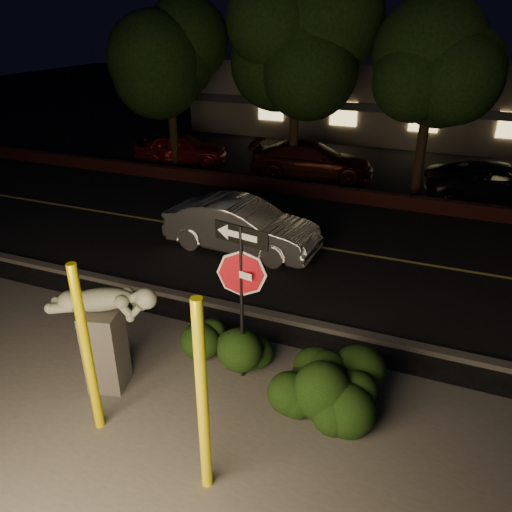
% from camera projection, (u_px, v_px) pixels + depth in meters
% --- Properties ---
extents(ground, '(90.00, 90.00, 0.00)m').
position_uv_depth(ground, '(332.00, 212.00, 17.46)').
color(ground, black).
rests_on(ground, ground).
extents(patio, '(14.00, 6.00, 0.02)m').
position_uv_depth(patio, '(168.00, 432.00, 8.29)').
color(patio, '#4C4944').
rests_on(patio, ground).
extents(road, '(80.00, 8.00, 0.01)m').
position_uv_depth(road, '(307.00, 245.00, 14.96)').
color(road, black).
rests_on(road, ground).
extents(lane_marking, '(80.00, 0.12, 0.00)m').
position_uv_depth(lane_marking, '(307.00, 245.00, 14.95)').
color(lane_marking, '#CEBA52').
rests_on(lane_marking, road).
extents(curb, '(80.00, 0.25, 0.12)m').
position_uv_depth(curb, '(256.00, 312.00, 11.52)').
color(curb, '#4C4944').
rests_on(curb, ground).
extents(brick_wall, '(40.00, 0.35, 0.50)m').
position_uv_depth(brick_wall, '(341.00, 194.00, 18.43)').
color(brick_wall, '#4A1917').
rests_on(brick_wall, ground).
extents(parking_lot, '(40.00, 12.00, 0.01)m').
position_uv_depth(parking_lot, '(369.00, 162.00, 23.29)').
color(parking_lot, black).
rests_on(parking_lot, ground).
extents(building, '(22.00, 10.20, 4.00)m').
position_uv_depth(building, '(397.00, 95.00, 29.07)').
color(building, gray).
rests_on(building, ground).
extents(tree_far_a, '(4.60, 4.60, 7.43)m').
position_uv_depth(tree_far_a, '(167.00, 39.00, 20.31)').
color(tree_far_a, black).
rests_on(tree_far_a, ground).
extents(tree_far_b, '(5.20, 5.20, 8.41)m').
position_uv_depth(tree_far_b, '(298.00, 20.00, 18.31)').
color(tree_far_b, black).
rests_on(tree_far_b, ground).
extents(tree_far_c, '(4.80, 4.80, 7.84)m').
position_uv_depth(tree_far_c, '(438.00, 34.00, 16.47)').
color(tree_far_c, black).
rests_on(tree_far_c, ground).
extents(yellow_pole_left, '(0.15, 0.15, 3.08)m').
position_uv_depth(yellow_pole_left, '(87.00, 352.00, 7.75)').
color(yellow_pole_left, '#EBDA00').
rests_on(yellow_pole_left, ground).
extents(yellow_pole_right, '(0.16, 0.16, 3.20)m').
position_uv_depth(yellow_pole_right, '(202.00, 401.00, 6.68)').
color(yellow_pole_right, '#F8EE0D').
rests_on(yellow_pole_right, ground).
extents(signpost, '(1.04, 0.23, 3.12)m').
position_uv_depth(signpost, '(241.00, 274.00, 8.61)').
color(signpost, black).
rests_on(signpost, ground).
extents(sculpture, '(2.00, 0.98, 2.14)m').
position_uv_depth(sculpture, '(104.00, 326.00, 8.77)').
color(sculpture, '#4C4944').
rests_on(sculpture, ground).
extents(hedge_center, '(1.95, 1.02, 0.98)m').
position_uv_depth(hedge_center, '(230.00, 343.00, 9.73)').
color(hedge_center, black).
rests_on(hedge_center, ground).
extents(hedge_right, '(2.08, 1.47, 1.23)m').
position_uv_depth(hedge_right, '(320.00, 386.00, 8.41)').
color(hedge_right, black).
rests_on(hedge_right, ground).
extents(hedge_far_right, '(1.63, 1.11, 1.07)m').
position_uv_depth(hedge_far_right, '(339.00, 374.00, 8.80)').
color(hedge_far_right, black).
rests_on(hedge_far_right, ground).
extents(silver_sedan, '(4.60, 1.83, 1.49)m').
position_uv_depth(silver_sedan, '(242.00, 226.00, 14.39)').
color(silver_sedan, silver).
rests_on(silver_sedan, ground).
extents(parked_car_red, '(4.47, 2.84, 1.42)m').
position_uv_depth(parked_car_red, '(181.00, 148.00, 22.87)').
color(parked_car_red, maroon).
rests_on(parked_car_red, ground).
extents(parked_car_darkred, '(5.35, 2.83, 1.48)m').
position_uv_depth(parked_car_darkred, '(312.00, 160.00, 20.85)').
color(parked_car_darkred, '#3A140C').
rests_on(parked_car_darkred, ground).
extents(parked_car_dark, '(5.64, 3.40, 1.46)m').
position_uv_depth(parked_car_dark, '(501.00, 184.00, 17.96)').
color(parked_car_dark, black).
rests_on(parked_car_dark, ground).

